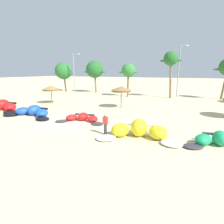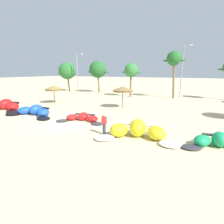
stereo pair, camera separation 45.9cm
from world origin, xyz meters
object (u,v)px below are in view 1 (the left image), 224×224
at_px(kite_far_left, 1,106).
at_px(palm_leftmost, 64,71).
at_px(kite_left, 32,112).
at_px(lamppost_west_center, 179,69).
at_px(beach_umbrella_middle, 121,89).
at_px(kite_center, 139,131).
at_px(palm_center_left, 171,60).
at_px(lamppost_west, 74,71).
at_px(person_near_kites, 105,124).
at_px(beach_umbrella_near_van, 51,88).
at_px(kite_left_of_center, 82,118).
at_px(kite_right_of_center, 221,141).
at_px(palm_left_of_gap, 128,71).
at_px(palm_left, 95,70).

distance_m(kite_far_left, palm_leftmost, 22.06).
height_order(kite_far_left, kite_left, kite_far_left).
bearing_deg(lamppost_west_center, beach_umbrella_middle, -112.66).
xyz_separation_m(kite_center, palm_center_left, (-0.91, 21.31, 6.21)).
height_order(kite_center, palm_center_left, palm_center_left).
bearing_deg(palm_leftmost, lamppost_west, -16.54).
distance_m(palm_leftmost, palm_center_left, 24.45).
distance_m(person_near_kites, palm_leftmost, 32.27).
relative_size(beach_umbrella_near_van, lamppost_west_center, 0.29).
xyz_separation_m(kite_left, lamppost_west_center, (12.77, 21.70, 4.69)).
bearing_deg(kite_left_of_center, lamppost_west_center, 72.38).
bearing_deg(kite_left_of_center, beach_umbrella_near_van, 147.77).
relative_size(beach_umbrella_middle, lamppost_west_center, 0.31).
relative_size(kite_left_of_center, person_near_kites, 3.03).
xyz_separation_m(kite_right_of_center, palm_left_of_gap, (-13.28, 18.88, 4.46)).
bearing_deg(palm_leftmost, kite_right_of_center, -34.81).
xyz_separation_m(kite_right_of_center, lamppost_west, (-26.39, 19.99, 4.42)).
relative_size(kite_far_left, kite_left_of_center, 1.39).
xyz_separation_m(palm_left_of_gap, lamppost_west_center, (8.52, 3.39, 0.30)).
height_order(kite_left, palm_center_left, palm_center_left).
distance_m(kite_center, palm_leftmost, 33.75).
bearing_deg(lamppost_west, kite_center, -44.39).
bearing_deg(palm_left, palm_leftmost, -171.55).
bearing_deg(kite_right_of_center, beach_umbrella_near_van, 161.13).
height_order(kite_far_left, beach_umbrella_middle, beach_umbrella_middle).
bearing_deg(kite_left, person_near_kites, -10.38).
relative_size(kite_left_of_center, palm_left, 0.70).
bearing_deg(palm_left_of_gap, palm_center_left, 13.42).
distance_m(kite_left, lamppost_west_center, 25.61).
bearing_deg(beach_umbrella_middle, kite_center, -60.77).
bearing_deg(palm_left_of_gap, kite_right_of_center, -54.89).
relative_size(kite_left_of_center, palm_leftmost, 0.72).
relative_size(kite_left, palm_left_of_gap, 1.01).
xyz_separation_m(kite_center, person_near_kites, (-2.44, -0.51, 0.32)).
bearing_deg(palm_leftmost, kite_left_of_center, -46.51).
relative_size(kite_left, lamppost_west_center, 0.68).
relative_size(palm_left_of_gap, lamppost_west_center, 0.67).
distance_m(kite_far_left, kite_center, 18.14).
relative_size(kite_far_left, kite_center, 1.13).
xyz_separation_m(beach_umbrella_near_van, beach_umbrella_middle, (10.64, 1.40, 0.18)).
bearing_deg(beach_umbrella_near_van, person_near_kites, -32.19).
height_order(kite_right_of_center, lamppost_west, lamppost_west).
relative_size(kite_right_of_center, beach_umbrella_near_van, 1.83).
distance_m(kite_far_left, lamppost_west_center, 28.73).
height_order(kite_left_of_center, kite_center, kite_center).
relative_size(kite_left, beach_umbrella_middle, 2.21).
xyz_separation_m(palm_center_left, lamppost_west_center, (1.38, 1.68, -1.58)).
bearing_deg(palm_center_left, kite_left, -119.64).
xyz_separation_m(kite_center, palm_left_of_gap, (-8.05, 19.61, 4.33)).
bearing_deg(beach_umbrella_middle, kite_right_of_center, -39.49).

